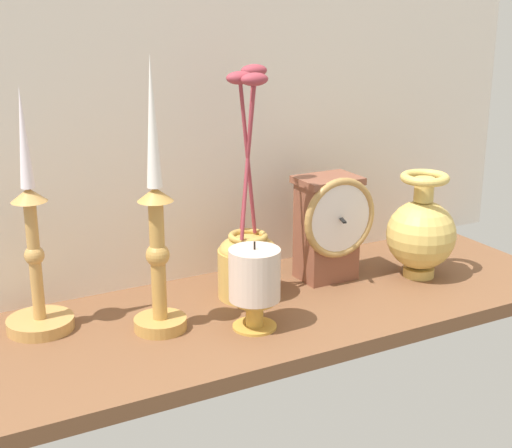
{
  "coord_description": "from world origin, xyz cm",
  "views": [
    {
      "loc": [
        -58.1,
        -98.3,
        49.06
      ],
      "look_at": [
        -4.63,
        0.0,
        14.0
      ],
      "focal_mm": 53.71,
      "sensor_mm": 36.0,
      "label": 1
    }
  ],
  "objects": [
    {
      "name": "candlestick_tall_left",
      "position": [
        -36.53,
        8.5,
        10.46
      ],
      "size": [
        9.93,
        9.93,
        36.16
      ],
      "color": "tan",
      "rests_on": "ground_plane"
    },
    {
      "name": "ground_plane",
      "position": [
        0.0,
        0.0,
        -1.2
      ],
      "size": [
        100.0,
        36.0,
        2.4
      ],
      "primitive_type": "cube",
      "color": "brown"
    },
    {
      "name": "candlestick_tall_center",
      "position": [
        -20.83,
        -0.34,
        14.19
      ],
      "size": [
        7.87,
        7.87,
        40.37
      ],
      "color": "#BC8B44",
      "rests_on": "ground_plane"
    },
    {
      "name": "pillar_candle_front",
      "position": [
        -8.26,
        -6.24,
        7.47
      ],
      "size": [
        7.66,
        7.66,
        13.59
      ],
      "color": "gold",
      "rests_on": "ground_plane"
    },
    {
      "name": "back_wall",
      "position": [
        0.0,
        18.5,
        32.5
      ],
      "size": [
        120.0,
        2.0,
        65.0
      ],
      "primitive_type": "cube",
      "color": "silver",
      "rests_on": "ground_plane"
    },
    {
      "name": "mantel_clock",
      "position": [
        12.44,
        5.17,
        9.74
      ],
      "size": [
        13.85,
        10.39,
        18.83
      ],
      "color": "brown",
      "rests_on": "ground_plane"
    },
    {
      "name": "brass_vase_bulbous",
      "position": [
        27.28,
        -1.3,
        8.21
      ],
      "size": [
        12.08,
        12.08,
        18.55
      ],
      "color": "#D5B55B",
      "rests_on": "ground_plane"
    },
    {
      "name": "brass_vase_jar",
      "position": [
        -3.37,
        4.99,
        7.58
      ],
      "size": [
        9.93,
        9.93,
        37.33
      ],
      "color": "tan",
      "rests_on": "ground_plane"
    }
  ]
}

